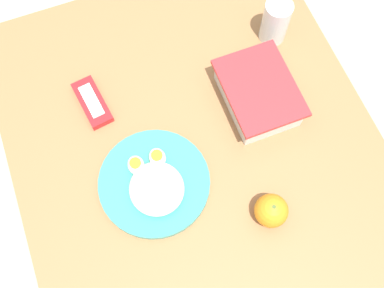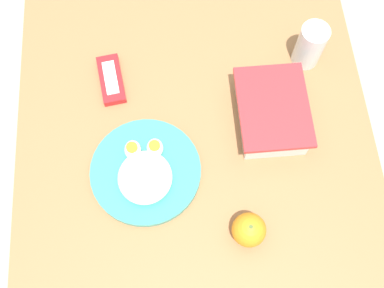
# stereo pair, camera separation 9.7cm
# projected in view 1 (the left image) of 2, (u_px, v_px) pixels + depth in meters

# --- Properties ---
(ground_plane) EXTENTS (10.00, 10.00, 0.00)m
(ground_plane) POSITION_uv_depth(u_px,v_px,m) (194.00, 213.00, 1.67)
(ground_plane) COLOR #B2A899
(table) EXTENTS (0.95, 0.80, 0.72)m
(table) POSITION_uv_depth(u_px,v_px,m) (195.00, 158.00, 1.08)
(table) COLOR #996B42
(table) RESTS_ON ground_plane
(food_container) EXTENTS (0.20, 0.15, 0.07)m
(food_container) POSITION_uv_depth(u_px,v_px,m) (258.00, 95.00, 1.01)
(food_container) COLOR white
(food_container) RESTS_ON table
(orange_fruit) EXTENTS (0.07, 0.07, 0.07)m
(orange_fruit) POSITION_uv_depth(u_px,v_px,m) (271.00, 211.00, 0.91)
(orange_fruit) COLOR orange
(orange_fruit) RESTS_ON table
(rice_plate) EXTENTS (0.24, 0.24, 0.05)m
(rice_plate) POSITION_uv_depth(u_px,v_px,m) (155.00, 183.00, 0.95)
(rice_plate) COLOR teal
(rice_plate) RESTS_ON table
(candy_bar) EXTENTS (0.13, 0.07, 0.02)m
(candy_bar) POSITION_uv_depth(u_px,v_px,m) (92.00, 102.00, 1.02)
(candy_bar) COLOR red
(candy_bar) RESTS_ON table
(drinking_glass) EXTENTS (0.06, 0.06, 0.11)m
(drinking_glass) POSITION_uv_depth(u_px,v_px,m) (275.00, 21.00, 1.05)
(drinking_glass) COLOR silver
(drinking_glass) RESTS_ON table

